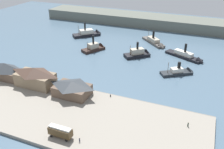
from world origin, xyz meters
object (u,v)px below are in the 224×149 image
object	(u,v)px
mooring_post_east	(111,96)
ferry_near_quay	(180,72)
street_tram	(60,131)
ferry_approaching_east	(90,33)
ferry_shed_customs_shed	(72,88)
ferry_moored_west	(140,54)
ferry_departing_north	(188,57)
pedestrian_near_west_shed	(188,124)
ferry_shed_east_terminal	(5,70)
pedestrian_walking_east	(80,140)
ferry_approaching_west	(96,48)
ferry_outer_harbor	(155,42)
ferry_shed_west_terminal	(35,77)

from	to	relation	value
mooring_post_east	ferry_near_quay	world-z (taller)	ferry_near_quay
street_tram	ferry_approaching_east	bearing A→B (deg)	112.11
ferry_shed_customs_shed	ferry_moored_west	xyz separation A→B (m)	(13.37, 54.01, -2.85)
ferry_departing_north	pedestrian_near_west_shed	bearing A→B (deg)	-83.07
mooring_post_east	ferry_shed_east_terminal	bearing A→B (deg)	-176.22
pedestrian_walking_east	ferry_departing_north	distance (m)	87.70
ferry_approaching_west	ferry_moored_west	bearing A→B (deg)	1.54
ferry_outer_harbor	mooring_post_east	bearing A→B (deg)	-91.36
ferry_shed_customs_shed	ferry_shed_west_terminal	bearing A→B (deg)	177.60
ferry_near_quay	street_tram	bearing A→B (deg)	-114.47
street_tram	pedestrian_walking_east	world-z (taller)	street_tram
ferry_shed_east_terminal	pedestrian_near_west_shed	xyz separation A→B (m)	(84.67, -4.14, -3.14)
ferry_near_quay	ferry_outer_harbor	size ratio (longest dim) A/B	0.84
street_tram	ferry_approaching_west	world-z (taller)	ferry_approaching_west
ferry_shed_east_terminal	pedestrian_near_west_shed	size ratio (longest dim) A/B	12.59
ferry_shed_west_terminal	ferry_approaching_west	xyz separation A→B (m)	(4.38, 52.44, -4.11)
ferry_near_quay	ferry_departing_north	world-z (taller)	ferry_departing_north
pedestrian_near_west_shed	ferry_outer_harbor	distance (m)	85.73
pedestrian_near_west_shed	ferry_departing_north	distance (m)	64.09
ferry_shed_west_terminal	pedestrian_near_west_shed	bearing A→B (deg)	-3.02
ferry_shed_west_terminal	ferry_shed_customs_shed	bearing A→B (deg)	-2.40
ferry_shed_customs_shed	pedestrian_near_west_shed	bearing A→B (deg)	-3.28
street_tram	ferry_approaching_west	size ratio (longest dim) A/B	0.50
street_tram	ferry_outer_harbor	bearing A→B (deg)	85.91
ferry_moored_west	ferry_approaching_west	xyz separation A→B (m)	(-28.28, -0.76, -0.07)
ferry_shed_customs_shed	street_tram	bearing A→B (deg)	-67.78
ferry_moored_west	pedestrian_near_west_shed	bearing A→B (deg)	-58.87
ferry_shed_west_terminal	ferry_near_quay	size ratio (longest dim) A/B	1.04
ferry_shed_east_terminal	ferry_approaching_west	bearing A→B (deg)	66.89
pedestrian_near_west_shed	ferry_approaching_west	size ratio (longest dim) A/B	0.11
ferry_approaching_west	ferry_departing_north	bearing A→B (deg)	7.94
ferry_shed_customs_shed	ferry_outer_harbor	world-z (taller)	ferry_outer_harbor
pedestrian_walking_east	ferry_approaching_east	distance (m)	111.76
ferry_shed_west_terminal	ferry_outer_harbor	xyz separation A→B (m)	(36.38, 76.56, -4.31)
pedestrian_near_west_shed	mooring_post_east	bearing A→B (deg)	166.74
ferry_outer_harbor	pedestrian_walking_east	bearing A→B (deg)	-90.29
ferry_near_quay	ferry_departing_north	size ratio (longest dim) A/B	0.71
mooring_post_east	ferry_approaching_east	xyz separation A→B (m)	(-46.73, 72.43, -0.00)
ferry_shed_west_terminal	mooring_post_east	xyz separation A→B (m)	(34.66, 4.07, -4.03)
ferry_approaching_east	ferry_near_quay	world-z (taller)	ferry_approaching_east
ferry_shed_east_terminal	ferry_near_quay	distance (m)	85.22
ferry_moored_west	ferry_outer_harbor	distance (m)	23.66
ferry_approaching_east	ferry_near_quay	xyz separation A→B (m)	(70.29, -37.46, -0.50)
pedestrian_walking_east	ferry_moored_west	world-z (taller)	ferry_moored_west
ferry_shed_east_terminal	pedestrian_walking_east	bearing A→B (deg)	-25.06
ferry_moored_west	ferry_near_quay	distance (m)	29.22
ferry_shed_east_terminal	ferry_moored_west	size ratio (longest dim) A/B	1.39
pedestrian_near_west_shed	ferry_moored_west	bearing A→B (deg)	121.13
mooring_post_east	pedestrian_walking_east	bearing A→B (deg)	-87.58
pedestrian_walking_east	ferry_outer_harbor	xyz separation A→B (m)	(0.51, 101.02, -0.54)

